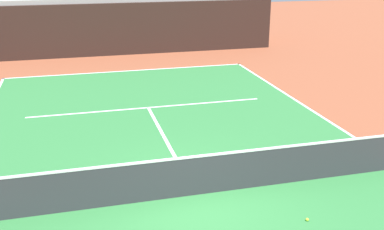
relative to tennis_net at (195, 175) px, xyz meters
The scene contains 10 objects.
ground_plane 0.51m from the tennis_net, ahead, with size 80.00×80.00×0.00m, color brown.
court_surface 0.50m from the tennis_net, ahead, with size 11.00×24.00×0.01m, color #2D7238.
baseline_far 11.96m from the tennis_net, 90.00° to the left, with size 11.00×0.10×0.00m, color white.
service_line_far 6.42m from the tennis_net, 90.00° to the left, with size 8.26×0.10×0.00m, color white.
centre_service_line 3.24m from the tennis_net, 90.00° to the left, with size 0.10×6.40×0.00m, color white.
back_wall 15.74m from the tennis_net, 90.00° to the left, with size 17.24×0.30×2.72m, color black.
stands_tier_lower 17.10m from the tennis_net, 90.00° to the left, with size 17.24×2.40×2.95m, color #9E9E99.
stands_tier_upper 19.52m from the tennis_net, 90.00° to the left, with size 17.24×2.40×3.80m, color #9E9E99.
tennis_net is the anchor object (origin of this frame).
tennis_ball_1 2.56m from the tennis_net, 39.99° to the right, with size 0.07×0.07×0.07m, color #CCE033.
Camera 1 is at (-2.40, -8.83, 5.16)m, focal length 42.86 mm.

